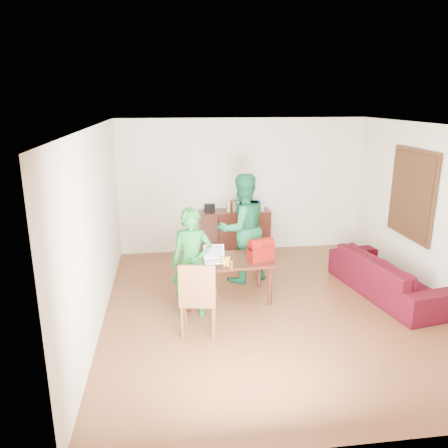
{
  "coord_description": "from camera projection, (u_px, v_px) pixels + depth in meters",
  "views": [
    {
      "loc": [
        -1.52,
        -5.85,
        3.06
      ],
      "look_at": [
        -0.66,
        0.62,
        1.18
      ],
      "focal_mm": 35.0,
      "sensor_mm": 36.0,
      "label": 1
    }
  ],
  "objects": [
    {
      "name": "person_near",
      "position": [
        192.0,
        263.0,
        6.21
      ],
      "size": [
        0.62,
        0.44,
        1.61
      ],
      "primitive_type": "imported",
      "rotation": [
        0.0,
        0.0,
        -0.1
      ],
      "color": "#166422",
      "rests_on": "ground"
    },
    {
      "name": "red_bag",
      "position": [
        261.0,
        252.0,
        6.68
      ],
      "size": [
        0.42,
        0.31,
        0.27
      ],
      "primitive_type": "cube",
      "rotation": [
        0.0,
        0.0,
        0.27
      ],
      "color": "maroon",
      "rests_on": "table"
    },
    {
      "name": "room",
      "position": [
        274.0,
        223.0,
        6.37
      ],
      "size": [
        5.2,
        5.7,
        2.9
      ],
      "color": "#422310",
      "rests_on": "ground"
    },
    {
      "name": "bottle",
      "position": [
        231.0,
        264.0,
        6.34
      ],
      "size": [
        0.07,
        0.07,
        0.16
      ],
      "primitive_type": "cylinder",
      "rotation": [
        0.0,
        0.0,
        -0.28
      ],
      "color": "#563B13",
      "rests_on": "table"
    },
    {
      "name": "table",
      "position": [
        226.0,
        264.0,
        6.76
      ],
      "size": [
        1.46,
        0.87,
        0.67
      ],
      "rotation": [
        0.0,
        0.0,
        0.05
      ],
      "color": "black",
      "rests_on": "ground"
    },
    {
      "name": "sofa",
      "position": [
        388.0,
        275.0,
        7.01
      ],
      "size": [
        1.22,
        2.32,
        0.64
      ],
      "primitive_type": "imported",
      "rotation": [
        0.0,
        0.0,
        1.74
      ],
      "color": "#3C0B07",
      "rests_on": "ground"
    },
    {
      "name": "chair",
      "position": [
        199.0,
        312.0,
        5.86
      ],
      "size": [
        0.54,
        0.52,
        1.04
      ],
      "rotation": [
        0.0,
        0.0,
        -0.15
      ],
      "color": "brown",
      "rests_on": "ground"
    },
    {
      "name": "bananas",
      "position": [
        227.0,
        265.0,
        6.43
      ],
      "size": [
        0.2,
        0.15,
        0.06
      ],
      "primitive_type": null,
      "rotation": [
        0.0,
        0.0,
        0.32
      ],
      "color": "gold",
      "rests_on": "table"
    },
    {
      "name": "laptop",
      "position": [
        215.0,
        259.0,
        6.64
      ],
      "size": [
        0.32,
        0.22,
        0.22
      ],
      "rotation": [
        0.0,
        0.0,
        -0.0
      ],
      "color": "white",
      "rests_on": "table"
    },
    {
      "name": "person_far",
      "position": [
        242.0,
        228.0,
        7.42
      ],
      "size": [
        1.1,
        0.98,
        1.87
      ],
      "primitive_type": "imported",
      "rotation": [
        0.0,
        0.0,
        3.49
      ],
      "color": "#156236",
      "rests_on": "ground"
    }
  ]
}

